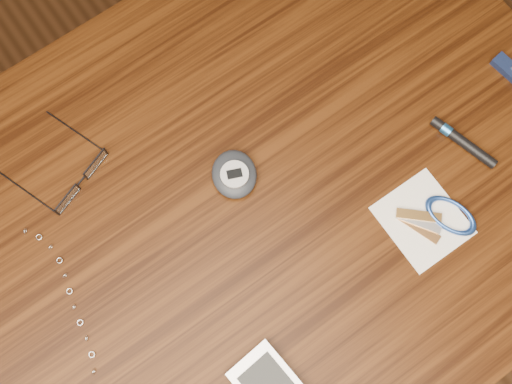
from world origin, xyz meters
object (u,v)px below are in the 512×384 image
desk (231,237)px  eyeglasses (78,179)px  pedometer (234,174)px  notepad_keys (437,218)px

desk → eyeglasses: eyeglasses is taller
pedometer → notepad_keys: 0.27m
desk → pedometer: 0.13m
pedometer → notepad_keys: bearing=-47.4°
desk → notepad_keys: 0.29m
notepad_keys → pedometer: bearing=132.6°
pedometer → desk: bearing=-133.1°
pedometer → eyeglasses: bearing=146.4°
notepad_keys → eyeglasses: bearing=138.5°
eyeglasses → pedometer: (0.17, -0.11, 0.00)m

